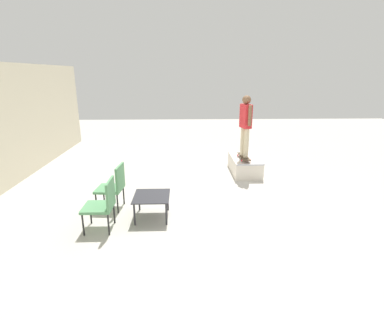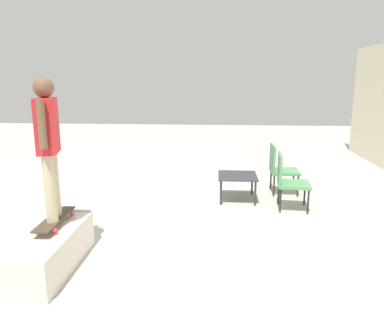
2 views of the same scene
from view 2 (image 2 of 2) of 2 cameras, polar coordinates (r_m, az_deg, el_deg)
name	(u,v)px [view 2 (image 2 of 2)]	position (r m, az deg, el deg)	size (l,w,h in m)	color
ground_plane	(168,218)	(6.01, -3.65, -8.83)	(24.00, 24.00, 0.00)	#B7B2A8
skate_ramp_box	(43,250)	(4.78, -21.81, -12.66)	(1.44, 0.74, 0.47)	silver
skateboard_on_ramp	(55,219)	(4.80, -20.19, -8.44)	(0.85, 0.27, 0.07)	#473828
person_skater	(48,138)	(4.56, -21.11, 3.12)	(0.56, 0.28, 1.65)	#C6B793
coffee_table	(237,178)	(6.82, 6.94, -2.76)	(0.74, 0.69, 0.46)	#2D2D33
patio_chair_left	(280,167)	(7.30, 13.22, -0.97)	(0.52, 0.52, 0.95)	black
patio_chair_right	(288,179)	(6.46, 14.43, -2.77)	(0.57, 0.57, 0.95)	black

